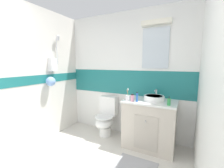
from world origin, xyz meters
name	(u,v)px	position (x,y,z in m)	size (l,w,h in m)	color
wall_back_tiled	(127,75)	(0.01, 2.45, 1.26)	(3.20, 0.20, 2.50)	white
wall_left_shower_alcove	(28,77)	(-1.35, 1.20, 1.25)	(0.30, 3.48, 2.50)	silver
wall_right_plain	(215,90)	(1.35, 1.20, 1.25)	(0.10, 3.48, 2.50)	white
vanity_cabinet	(150,124)	(0.58, 2.12, 0.43)	(0.88, 0.58, 0.85)	beige
sink_basin	(154,98)	(0.64, 2.13, 0.90)	(0.34, 0.39, 0.18)	white
toilet	(106,117)	(-0.33, 2.16, 0.37)	(0.37, 0.50, 0.81)	white
toothbrush_cup	(127,97)	(0.23, 1.94, 0.90)	(0.07, 0.07, 0.22)	white
soap_dispenser	(169,102)	(0.90, 1.94, 0.91)	(0.05, 0.05, 0.15)	green
toothpaste_tube_upright	(137,97)	(0.39, 1.94, 0.93)	(0.04, 0.04, 0.16)	#2659B2
lotion_bottle_short	(132,98)	(0.32, 1.93, 0.91)	(0.06, 0.06, 0.13)	pink
bath_mat	(136,166)	(0.54, 1.49, 0.01)	(0.59, 0.42, 0.01)	#99999E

